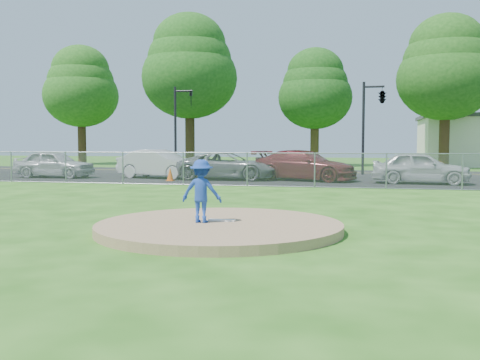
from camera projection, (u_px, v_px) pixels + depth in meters
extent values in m
plane|color=#215613|center=(285.00, 191.00, 21.47)|extent=(120.00, 120.00, 0.00)
cylinder|color=#917150|center=(219.00, 227.00, 11.75)|extent=(5.40, 5.40, 0.20)
cube|color=white|center=(222.00, 220.00, 11.93)|extent=(0.60, 0.15, 0.04)
cube|color=gray|center=(292.00, 170.00, 23.36)|extent=(40.00, 0.06, 1.50)
cube|color=black|center=(303.00, 180.00, 27.78)|extent=(50.00, 8.00, 0.01)
cube|color=black|center=(316.00, 172.00, 35.07)|extent=(60.00, 7.00, 0.01)
cylinder|color=#372114|center=(82.00, 141.00, 48.64)|extent=(0.74, 0.74, 4.20)
ellipsoid|color=#1C5215|center=(81.00, 96.00, 48.35)|extent=(6.72, 6.72, 5.71)
ellipsoid|color=#1C5215|center=(81.00, 82.00, 48.27)|extent=(5.91, 5.91, 5.03)
ellipsoid|color=#1C5215|center=(81.00, 69.00, 48.19)|extent=(5.11, 5.11, 4.34)
cylinder|color=#322312|center=(190.00, 137.00, 44.19)|extent=(0.78, 0.78, 4.90)
ellipsoid|color=#184C14|center=(190.00, 78.00, 43.85)|extent=(7.84, 7.84, 6.66)
ellipsoid|color=#184C14|center=(189.00, 61.00, 43.76)|extent=(6.90, 6.90, 5.86)
ellipsoid|color=#184C14|center=(189.00, 44.00, 43.66)|extent=(5.96, 5.96, 5.06)
cylinder|color=#3D2B16|center=(315.00, 143.00, 44.88)|extent=(0.72, 0.72, 3.85)
ellipsoid|color=#154612|center=(315.00, 98.00, 44.62)|extent=(6.16, 6.16, 5.24)
ellipsoid|color=#154612|center=(315.00, 85.00, 44.54)|extent=(5.42, 5.42, 4.61)
ellipsoid|color=#154612|center=(315.00, 72.00, 44.47)|extent=(4.68, 4.68, 3.98)
cylinder|color=#382314|center=(444.00, 138.00, 40.65)|extent=(0.76, 0.76, 4.55)
ellipsoid|color=#1A4B14|center=(446.00, 79.00, 40.34)|extent=(7.28, 7.28, 6.19)
ellipsoid|color=#1A4B14|center=(446.00, 62.00, 40.25)|extent=(6.41, 6.41, 5.45)
ellipsoid|color=#1A4B14|center=(447.00, 45.00, 40.16)|extent=(5.53, 5.53, 4.70)
cylinder|color=black|center=(175.00, 130.00, 34.97)|extent=(0.16, 0.16, 5.60)
cylinder|color=black|center=(184.00, 91.00, 34.66)|extent=(1.20, 0.12, 0.12)
imported|color=black|center=(191.00, 99.00, 34.58)|extent=(0.16, 0.20, 1.00)
cylinder|color=black|center=(363.00, 129.00, 32.26)|extent=(0.16, 0.16, 5.60)
cylinder|color=black|center=(374.00, 87.00, 31.95)|extent=(1.20, 0.12, 0.12)
imported|color=black|center=(382.00, 95.00, 31.87)|extent=(0.53, 2.48, 1.00)
imported|color=#1C3F9C|center=(201.00, 191.00, 11.71)|extent=(0.90, 0.52, 1.38)
cone|color=#FF630D|center=(170.00, 174.00, 27.19)|extent=(0.35, 0.35, 0.69)
imported|color=#BBBCC0|center=(54.00, 164.00, 29.81)|extent=(4.46, 1.83, 1.52)
imported|color=silver|center=(160.00, 164.00, 29.23)|extent=(5.00, 2.68, 1.57)
imported|color=slate|center=(228.00, 166.00, 28.09)|extent=(5.21, 2.43, 1.44)
imported|color=maroon|center=(305.00, 165.00, 27.44)|extent=(5.77, 3.66, 1.56)
imported|color=#BCBEC1|center=(421.00, 168.00, 25.30)|extent=(4.62, 2.17, 1.53)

